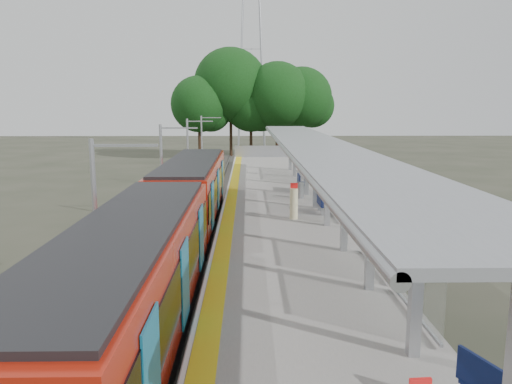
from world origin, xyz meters
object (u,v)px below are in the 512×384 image
bench_far (301,182)px  info_pillar_far (294,203)px  litter_bin (300,190)px  train (172,220)px  bench_mid (322,203)px

bench_far → info_pillar_far: info_pillar_far is taller
bench_far → litter_bin: bearing=-96.4°
bench_far → litter_bin: 2.44m
train → bench_far: bearing=63.5°
train → info_pillar_far: (5.11, 4.72, -0.29)m
info_pillar_far → litter_bin: info_pillar_far is taller
train → litter_bin: 11.79m
bench_far → litter_bin: (-0.28, -2.42, -0.10)m
train → info_pillar_far: 6.96m
bench_mid → litter_bin: bearing=98.4°
bench_far → litter_bin: bench_far is taller
bench_mid → bench_far: size_ratio=0.92×
bench_mid → litter_bin: size_ratio=1.56×
bench_mid → litter_bin: 4.18m
train → bench_mid: bearing=42.1°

